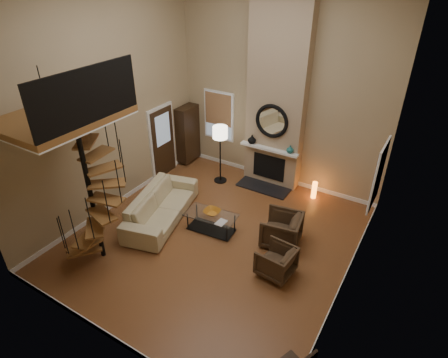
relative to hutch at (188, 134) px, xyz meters
The scene contains 31 objects.
ground 4.10m from the hutch, 45.27° to the right, with size 6.00×6.50×0.01m, color #955B30.
back_wall 3.36m from the hutch, ahead, with size 6.00×0.02×5.50m, color tan.
front_wall 6.94m from the hutch, 65.23° to the right, with size 6.00×0.02×5.50m, color tan.
left_wall 3.36m from the hutch, 93.89° to the right, with size 0.02×6.50×5.50m, color tan.
right_wall 6.71m from the hutch, 26.01° to the right, with size 0.02×6.50×5.50m, color tan.
baseboard_back 2.97m from the hutch, ahead, with size 6.00×0.02×0.12m, color white.
baseboard_front 6.75m from the hutch, 65.19° to the right, with size 6.00×0.02×0.12m, color white.
baseboard_left 2.98m from the hutch, 93.69° to the right, with size 0.02×6.50×0.12m, color white.
baseboard_right 6.51m from the hutch, 26.05° to the right, with size 0.02×6.50×0.12m, color white.
chimney_breast 3.34m from the hutch, ahead, with size 1.60×0.38×5.50m, color #9F8567.
hearth 2.97m from the hutch, ahead, with size 1.50×0.60×0.04m, color black.
firebox 2.84m from the hutch, ahead, with size 0.95×0.02×0.72m, color black.
mantel 2.81m from the hutch, ahead, with size 1.70×0.18×0.06m, color white.
mirror_frame 2.98m from the hutch, ahead, with size 0.94×0.94×0.10m, color black.
mirror_disc 2.98m from the hutch, ahead, with size 0.80×0.80×0.01m, color white.
vase_left 2.28m from the hutch, ahead, with size 0.24×0.24×0.25m, color black.
vase_right 3.42m from the hutch, ahead, with size 0.20×0.20×0.21m, color #185756.
window_back 1.19m from the hutch, 23.17° to the left, with size 1.02×0.06×1.52m.
window_right 5.88m from the hutch, ahead, with size 0.06×1.02×1.52m.
entry_door 1.05m from the hutch, 98.12° to the right, with size 0.10×1.05×2.16m.
loft 5.22m from the hutch, 80.65° to the right, with size 1.70×2.20×1.09m.
spiral_stair 4.81m from the hutch, 77.50° to the right, with size 1.47×1.47×4.06m.
hutch is the anchor object (origin of this frame).
sofa 3.21m from the hutch, 66.49° to the right, with size 2.55×1.00×0.74m, color #C8B88B.
armchair_near 4.83m from the hutch, 27.02° to the right, with size 0.83×0.86×0.78m, color #44311F.
armchair_far 5.61m from the hutch, 34.90° to the right, with size 0.69×0.71×0.64m, color #44311F.
coffee_table 3.75m from the hutch, 45.78° to the right, with size 1.28×0.73×0.46m.
bowl 3.68m from the hutch, 45.23° to the right, with size 0.39×0.39×0.10m, color #C47922.
book 4.07m from the hutch, 43.71° to the right, with size 0.20×0.27×0.03m, color gray.
floor_lamp 1.70m from the hutch, 19.70° to the right, with size 0.42×0.42×1.73m.
accent_lamp 4.26m from the hutch, ahead, with size 0.14×0.14×0.49m, color orange.
Camera 1 is at (3.75, -5.78, 5.69)m, focal length 29.95 mm.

